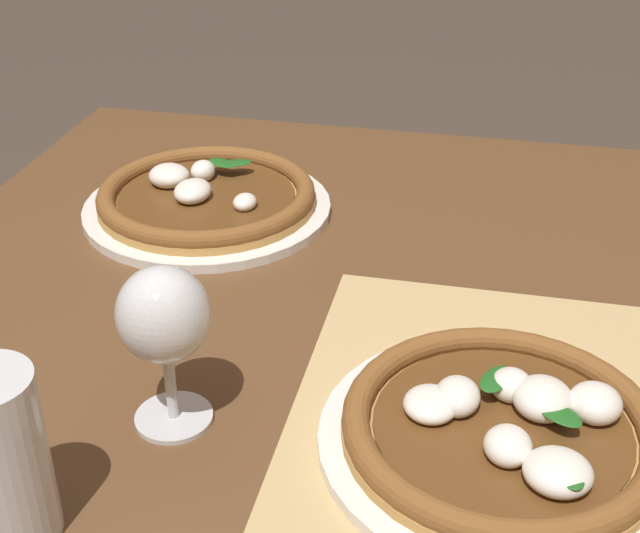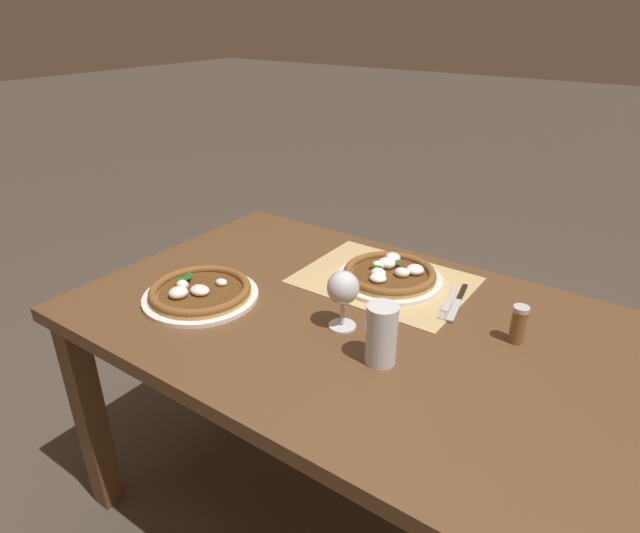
% 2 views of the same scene
% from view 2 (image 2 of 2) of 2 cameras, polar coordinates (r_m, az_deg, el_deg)
% --- Properties ---
extents(ground_plane, '(24.00, 24.00, 0.00)m').
position_cam_2_polar(ground_plane, '(1.90, 2.65, -24.63)').
color(ground_plane, '#473D33').
extents(dining_table, '(1.45, 0.93, 0.74)m').
position_cam_2_polar(dining_table, '(1.46, 3.17, -8.40)').
color(dining_table, brown).
rests_on(dining_table, ground).
extents(paper_placemat, '(0.49, 0.37, 0.00)m').
position_cam_2_polar(paper_placemat, '(1.59, 6.89, -1.45)').
color(paper_placemat, tan).
rests_on(paper_placemat, dining_table).
extents(pizza_near, '(0.31, 0.31, 0.05)m').
position_cam_2_polar(pizza_near, '(1.58, 7.45, -0.84)').
color(pizza_near, white).
rests_on(pizza_near, paper_placemat).
extents(pizza_far, '(0.32, 0.32, 0.05)m').
position_cam_2_polar(pizza_far, '(1.51, -12.68, -2.68)').
color(pizza_far, white).
rests_on(pizza_far, dining_table).
extents(wine_glass, '(0.08, 0.08, 0.16)m').
position_cam_2_polar(wine_glass, '(1.31, 2.47, -2.52)').
color(wine_glass, silver).
rests_on(wine_glass, dining_table).
extents(pint_glass, '(0.07, 0.07, 0.15)m').
position_cam_2_polar(pint_glass, '(1.21, 6.56, -7.30)').
color(pint_glass, silver).
rests_on(pint_glass, dining_table).
extents(fork, '(0.05, 0.20, 0.00)m').
position_cam_2_polar(fork, '(1.50, 13.58, -3.64)').
color(fork, '#B7B7BC').
rests_on(fork, paper_placemat).
extents(knife, '(0.06, 0.21, 0.01)m').
position_cam_2_polar(knife, '(1.51, 14.48, -3.69)').
color(knife, black).
rests_on(knife, paper_placemat).
extents(pepper_shaker, '(0.04, 0.04, 0.10)m').
position_cam_2_polar(pepper_shaker, '(1.36, 20.41, -5.79)').
color(pepper_shaker, brown).
rests_on(pepper_shaker, dining_table).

